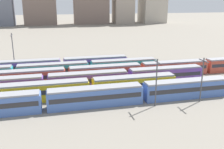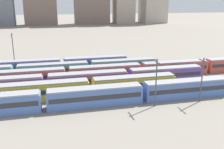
% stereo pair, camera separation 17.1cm
% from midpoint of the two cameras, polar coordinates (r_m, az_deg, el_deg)
% --- Properties ---
extents(train_track_0, '(93.60, 3.06, 3.75)m').
position_cam_midpoint_polar(train_track_0, '(48.61, -3.66, -4.86)').
color(train_track_0, '#4C70BC').
rests_on(train_track_0, ground_plane).
extents(train_track_1, '(55.80, 3.06, 3.75)m').
position_cam_midpoint_polar(train_track_1, '(52.95, -14.86, -3.58)').
color(train_track_1, yellow).
rests_on(train_track_1, ground_plane).
extents(train_track_2, '(74.70, 3.06, 3.75)m').
position_cam_midpoint_polar(train_track_2, '(57.87, -14.51, -1.84)').
color(train_track_2, '#6B429E').
rests_on(train_track_2, ground_plane).
extents(train_track_3, '(93.60, 3.06, 3.75)m').
position_cam_midpoint_polar(train_track_3, '(64.07, -1.43, 0.46)').
color(train_track_3, '#BC4C38').
rests_on(train_track_3, ground_plane).
extents(train_track_4, '(55.80, 3.06, 3.75)m').
position_cam_midpoint_polar(train_track_4, '(67.82, -12.85, 0.94)').
color(train_track_4, teal).
rests_on(train_track_4, ground_plane).
extents(train_track_5, '(55.80, 3.06, 3.75)m').
position_cam_midpoint_polar(train_track_5, '(73.18, -18.34, 1.64)').
color(train_track_5, '#6B429E').
rests_on(train_track_5, ground_plane).
extents(catenary_pole_0, '(0.24, 3.20, 9.19)m').
position_cam_midpoint_polar(catenary_pole_0, '(47.96, 9.91, -1.29)').
color(catenary_pole_0, '#4C4C51').
rests_on(catenary_pole_0, ground_plane).
extents(catenary_pole_2, '(0.24, 3.20, 8.91)m').
position_cam_midpoint_polar(catenary_pole_2, '(52.38, 19.49, -0.66)').
color(catenary_pole_2, '#4C4C51').
rests_on(catenary_pole_2, ground_plane).
extents(catenary_pole_3, '(0.24, 3.20, 10.73)m').
position_cam_midpoint_polar(catenary_pole_3, '(75.89, -21.05, 5.00)').
color(catenary_pole_3, '#4C4C51').
rests_on(catenary_pole_3, ground_plane).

